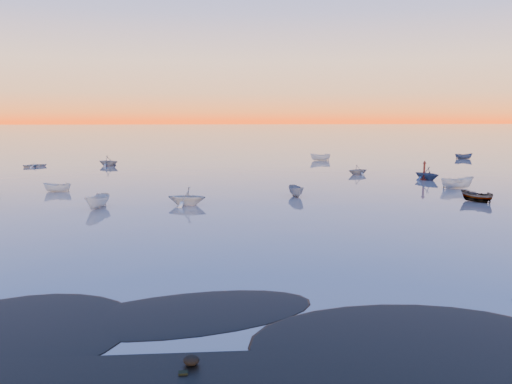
{
  "coord_description": "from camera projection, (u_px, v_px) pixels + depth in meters",
  "views": [
    {
      "loc": [
        -0.87,
        -21.11,
        9.16
      ],
      "look_at": [
        2.66,
        28.0,
        1.37
      ],
      "focal_mm": 35.0,
      "sensor_mm": 36.0,
      "label": 1
    }
  ],
  "objects": [
    {
      "name": "mud_lobes",
      "position": [
        243.0,
        330.0,
        21.3
      ],
      "size": [
        140.0,
        6.0,
        0.07
      ],
      "primitive_type": null,
      "color": "black",
      "rests_on": "ground"
    },
    {
      "name": "moored_fleet",
      "position": [
        226.0,
        175.0,
        74.5
      ],
      "size": [
        124.0,
        58.0,
        1.2
      ],
      "primitive_type": null,
      "color": "silver",
      "rests_on": "ground"
    },
    {
      "name": "channel_marker",
      "position": [
        424.0,
        172.0,
        69.01
      ],
      "size": [
        0.79,
        0.79,
        2.83
      ],
      "color": "#43130E",
      "rests_on": "ground"
    },
    {
      "name": "boat_near_center",
      "position": [
        457.0,
        188.0,
        61.43
      ],
      "size": [
        1.84,
        4.21,
        1.45
      ],
      "primitive_type": "imported",
      "rotation": [
        0.0,
        0.0,
        1.59
      ],
      "color": "silver",
      "rests_on": "ground"
    },
    {
      "name": "ground",
      "position": [
        224.0,
        151.0,
        120.81
      ],
      "size": [
        600.0,
        600.0,
        0.0
      ],
      "primitive_type": "plane",
      "color": "slate",
      "rests_on": "ground"
    },
    {
      "name": "boat_near_right",
      "position": [
        427.0,
        180.0,
        69.42
      ],
      "size": [
        4.29,
        3.56,
        1.38
      ],
      "primitive_type": "imported",
      "rotation": [
        0.0,
        0.0,
        3.69
      ],
      "color": "#344564",
      "rests_on": "ground"
    }
  ]
}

